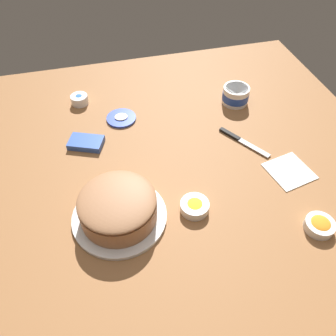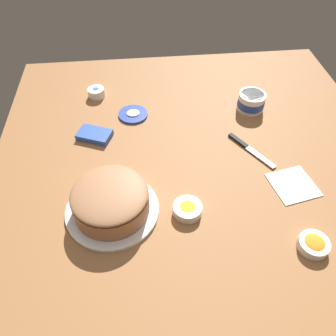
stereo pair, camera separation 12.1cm
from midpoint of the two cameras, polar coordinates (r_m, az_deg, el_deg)
name	(u,v)px [view 1 (the left image)]	position (r m, az deg, el deg)	size (l,w,h in m)	color
ground_plane	(190,155)	(1.31, 1.11, 2.13)	(1.54, 1.54, 0.00)	#936038
frosted_cake	(118,208)	(1.10, -11.62, -6.91)	(0.31, 0.31, 0.11)	white
frosting_tub	(236,95)	(1.56, 9.21, 12.08)	(0.12, 0.12, 0.08)	white
frosting_tub_lid	(121,118)	(1.49, -10.28, 8.24)	(0.13, 0.13, 0.02)	#233DAD
spreading_knife	(239,140)	(1.38, 9.59, 4.66)	(0.14, 0.21, 0.01)	silver
sprinkle_bowl_orange	(320,225)	(1.16, 21.66, -9.17)	(0.09, 0.09, 0.04)	white
sprinkle_bowl_blue	(79,99)	(1.61, -16.95, 11.03)	(0.08, 0.08, 0.04)	white
sprinkle_bowl_yellow	(195,206)	(1.12, 1.46, -6.68)	(0.10, 0.10, 0.04)	white
candy_box_lower	(86,143)	(1.39, -16.19, 4.04)	(0.13, 0.08, 0.03)	#2D51B2
paper_napkin	(289,171)	(1.30, 17.46, -0.60)	(0.15, 0.15, 0.01)	white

